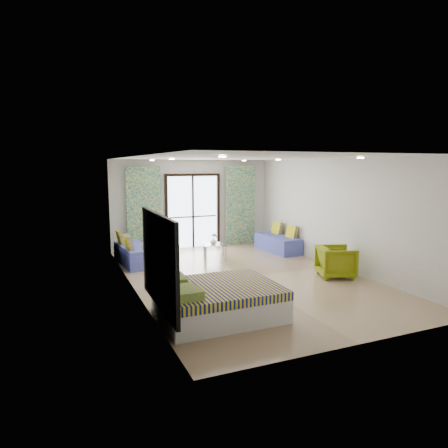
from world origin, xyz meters
name	(u,v)px	position (x,y,z in m)	size (l,w,h in m)	color
floor	(245,277)	(0.00, 0.00, 0.00)	(5.00, 7.50, 0.01)	#937657
ceiling	(246,158)	(0.00, 0.00, 2.70)	(5.00, 7.50, 0.01)	silver
wall_back	(193,204)	(0.00, 3.75, 1.35)	(5.00, 0.01, 2.70)	silver
wall_front	(365,252)	(0.00, -3.75, 1.35)	(5.00, 0.01, 2.70)	silver
wall_left	(133,225)	(-2.50, 0.00, 1.35)	(0.01, 7.50, 2.70)	silver
wall_right	(336,213)	(2.50, 0.00, 1.35)	(0.01, 7.50, 2.70)	silver
balcony_door	(193,207)	(0.00, 3.72, 1.26)	(1.76, 0.08, 2.28)	black
balcony_rail	(193,217)	(0.00, 3.73, 0.95)	(1.52, 0.03, 0.04)	#595451
curtain_left	(144,210)	(-1.55, 3.57, 1.25)	(1.00, 0.10, 2.50)	white
curtain_right	(240,206)	(1.55, 3.57, 1.25)	(1.00, 0.10, 2.50)	white
downlight_a	(222,157)	(-1.40, -2.00, 2.67)	(0.12, 0.12, 0.02)	#FFE0B2
downlight_b	(361,158)	(1.40, -2.00, 2.67)	(0.12, 0.12, 0.02)	#FFE0B2
downlight_c	(172,159)	(-1.40, 1.00, 2.67)	(0.12, 0.12, 0.02)	#FFE0B2
downlight_d	(278,160)	(1.40, 1.00, 2.67)	(0.12, 0.12, 0.02)	#FFE0B2
downlight_e	(152,160)	(-1.40, 3.00, 2.67)	(0.12, 0.12, 0.02)	#FFE0B2
downlight_f	(244,161)	(1.40, 3.00, 2.67)	(0.12, 0.12, 0.02)	#FFE0B2
headboard	(159,261)	(-2.46, -1.95, 1.05)	(0.06, 2.10, 1.50)	black
switch_plate	(142,246)	(-2.47, -0.70, 1.05)	(0.02, 0.10, 0.10)	silver
bed	(217,300)	(-1.48, -1.95, 0.28)	(1.96, 1.60, 0.68)	silver
daybed_left	(134,254)	(-2.12, 2.25, 0.26)	(0.81, 1.77, 0.85)	#4750AA
daybed_right	(278,243)	(2.11, 2.13, 0.25)	(0.72, 1.68, 0.82)	#4750AA
coffee_table	(215,246)	(0.03, 1.98, 0.36)	(0.75, 0.75, 0.71)	silver
vase	(213,241)	(-0.03, 1.92, 0.49)	(0.18, 0.19, 0.18)	white
armchair	(336,260)	(1.92, -0.79, 0.39)	(0.76, 0.71, 0.78)	olive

